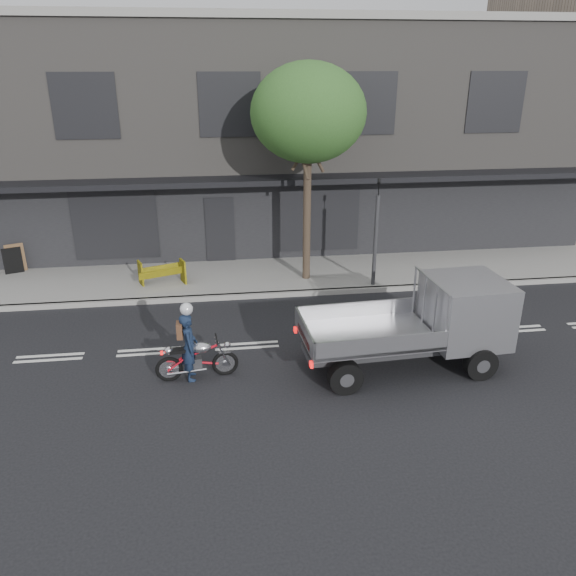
# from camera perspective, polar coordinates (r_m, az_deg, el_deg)

# --- Properties ---
(ground) EXTENTS (80.00, 80.00, 0.00)m
(ground) POSITION_cam_1_polar(r_m,az_deg,el_deg) (14.31, -4.20, -5.88)
(ground) COLOR black
(ground) RESTS_ON ground
(sidewalk) EXTENTS (32.00, 3.20, 0.15)m
(sidewalk) POSITION_cam_1_polar(r_m,az_deg,el_deg) (18.57, -5.12, 1.07)
(sidewalk) COLOR gray
(sidewalk) RESTS_ON ground
(kerb) EXTENTS (32.00, 0.20, 0.15)m
(kerb) POSITION_cam_1_polar(r_m,az_deg,el_deg) (17.08, -4.86, -0.83)
(kerb) COLOR gray
(kerb) RESTS_ON ground
(building_main) EXTENTS (26.00, 10.00, 8.00)m
(building_main) POSITION_cam_1_polar(r_m,az_deg,el_deg) (24.10, -6.23, 15.48)
(building_main) COLOR slate
(building_main) RESTS_ON ground
(street_tree) EXTENTS (3.40, 3.40, 6.74)m
(street_tree) POSITION_cam_1_polar(r_m,az_deg,el_deg) (17.14, 2.07, 17.29)
(street_tree) COLOR #382B21
(street_tree) RESTS_ON ground
(traffic_light_pole) EXTENTS (0.12, 0.12, 3.50)m
(traffic_light_pole) POSITION_cam_1_polar(r_m,az_deg,el_deg) (17.44, 8.89, 4.98)
(traffic_light_pole) COLOR #2D2D30
(traffic_light_pole) RESTS_ON ground
(motorcycle) EXTENTS (1.87, 0.54, 0.96)m
(motorcycle) POSITION_cam_1_polar(r_m,az_deg,el_deg) (12.86, -9.25, -7.06)
(motorcycle) COLOR black
(motorcycle) RESTS_ON ground
(rider) EXTENTS (0.43, 0.61, 1.59)m
(rider) POSITION_cam_1_polar(r_m,az_deg,el_deg) (12.72, -10.01, -5.90)
(rider) COLOR #15223B
(rider) RESTS_ON ground
(flatbed_ute) EXTENTS (4.78, 2.18, 2.17)m
(flatbed_ute) POSITION_cam_1_polar(r_m,az_deg,el_deg) (13.49, 15.92, -2.67)
(flatbed_ute) COLOR black
(flatbed_ute) RESTS_ON ground
(construction_barrier) EXTENTS (1.52, 1.03, 0.79)m
(construction_barrier) POSITION_cam_1_polar(r_m,az_deg,el_deg) (17.91, -12.74, 1.40)
(construction_barrier) COLOR yellow
(construction_barrier) RESTS_ON sidewalk
(sandwich_board) EXTENTS (0.69, 0.58, 0.93)m
(sandwich_board) POSITION_cam_1_polar(r_m,az_deg,el_deg) (20.54, -26.17, 2.51)
(sandwich_board) COLOR black
(sandwich_board) RESTS_ON sidewalk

